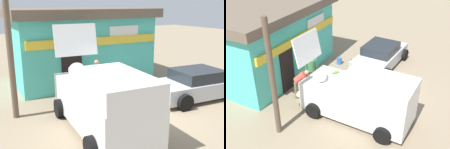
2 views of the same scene
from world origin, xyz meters
TOP-DOWN VIEW (x-y plane):
  - ground_plane at (0.00, 0.00)m, footprint 60.00×60.00m
  - storefront_bar at (-0.24, 5.41)m, footprint 7.16×4.71m
  - delivery_van at (-2.11, -0.24)m, footprint 2.47×4.77m
  - parked_sedan at (2.69, 0.37)m, footprint 4.11×2.50m
  - vendor_standing at (-0.73, 2.75)m, footprint 0.48×0.48m
  - customer_bending at (-1.80, 2.69)m, footprint 0.63×0.75m
  - unloaded_banana_pile at (-1.83, 2.60)m, footprint 0.83×0.75m
  - paint_bucket at (1.87, 2.46)m, footprint 0.27×0.27m
  - utility_pole at (-4.21, 2.23)m, footprint 0.20×0.20m

SIDE VIEW (x-z plane):
  - ground_plane at x=0.00m, z-range 0.00..0.00m
  - unloaded_banana_pile at x=-1.83m, z-range -0.02..0.38m
  - paint_bucket at x=1.87m, z-range 0.00..0.38m
  - parked_sedan at x=2.69m, z-range -0.03..1.20m
  - customer_bending at x=-1.80m, z-range 0.15..1.53m
  - vendor_standing at x=-0.73m, z-range 0.12..1.69m
  - delivery_van at x=-2.11m, z-range -0.57..2.55m
  - storefront_bar at x=-0.24m, z-range 0.04..3.65m
  - utility_pole at x=-4.21m, z-range 0.00..4.51m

